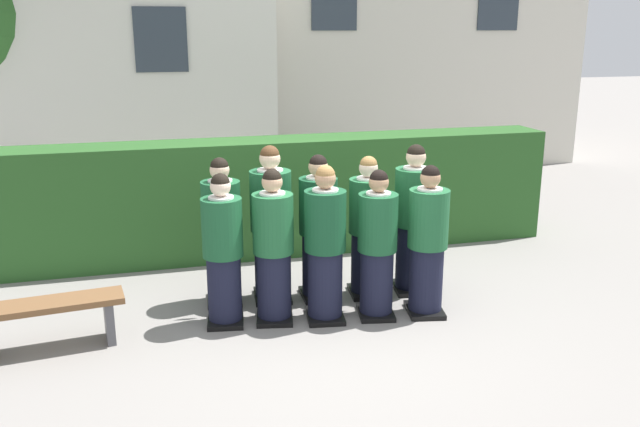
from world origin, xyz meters
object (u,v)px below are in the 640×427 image
at_px(student_rear_row_1, 271,227).
at_px(student_front_row_3, 377,248).
at_px(student_front_row_2, 325,248).
at_px(student_rear_row_2, 318,231).
at_px(student_rear_row_3, 367,230).
at_px(student_rear_row_4, 413,222).
at_px(student_front_row_4, 427,244).
at_px(student_front_row_1, 273,250).
at_px(student_front_row_0, 223,254).
at_px(wooden_bench, 47,315).
at_px(student_rear_row_0, 222,235).

bearing_deg(student_rear_row_1, student_front_row_3, -37.51).
distance_m(student_front_row_2, student_rear_row_2, 0.59).
relative_size(student_rear_row_3, student_rear_row_4, 0.94).
bearing_deg(student_front_row_4, student_rear_row_4, 80.34).
relative_size(student_front_row_1, student_front_row_3, 1.02).
distance_m(student_front_row_1, student_rear_row_4, 1.73).
bearing_deg(student_front_row_4, student_front_row_0, 171.71).
bearing_deg(wooden_bench, student_front_row_3, -1.00).
bearing_deg(student_front_row_1, student_rear_row_0, 125.34).
xyz_separation_m(student_front_row_1, student_rear_row_0, (-0.44, 0.62, 0.01)).
distance_m(student_front_row_0, student_front_row_3, 1.57).
bearing_deg(student_front_row_2, student_front_row_4, -7.24).
relative_size(student_front_row_4, student_rear_row_2, 0.98).
relative_size(student_front_row_4, student_rear_row_0, 0.99).
xyz_separation_m(student_front_row_3, wooden_bench, (-3.24, 0.06, -0.39)).
xyz_separation_m(student_front_row_1, student_front_row_4, (1.58, -0.25, 0.00)).
xyz_separation_m(student_rear_row_0, student_rear_row_2, (1.04, -0.15, 0.00)).
height_order(student_front_row_1, student_rear_row_1, student_rear_row_1).
bearing_deg(student_rear_row_1, student_front_row_4, -28.73).
bearing_deg(student_rear_row_4, student_rear_row_3, 178.05).
xyz_separation_m(student_front_row_4, student_rear_row_0, (-2.02, 0.87, 0.01)).
bearing_deg(student_front_row_3, student_rear_row_1, 142.49).
xyz_separation_m(student_front_row_0, wooden_bench, (-1.68, -0.17, -0.40)).
relative_size(student_front_row_2, student_rear_row_1, 0.94).
xyz_separation_m(student_front_row_1, student_rear_row_2, (0.60, 0.48, 0.01)).
xyz_separation_m(student_rear_row_0, student_rear_row_1, (0.53, -0.05, 0.06)).
xyz_separation_m(student_front_row_3, student_rear_row_3, (0.09, 0.58, 0.01)).
distance_m(student_front_row_0, student_front_row_1, 0.51).
xyz_separation_m(student_rear_row_0, wooden_bench, (-1.74, -0.74, -0.42)).
bearing_deg(wooden_bench, student_rear_row_3, 8.92).
bearing_deg(student_rear_row_4, student_front_row_3, -138.51).
xyz_separation_m(student_front_row_0, student_front_row_2, (1.02, -0.17, 0.03)).
relative_size(student_front_row_3, student_rear_row_2, 0.96).
height_order(student_front_row_3, wooden_bench, student_front_row_3).
relative_size(student_front_row_0, student_front_row_1, 0.98).
height_order(student_rear_row_1, wooden_bench, student_rear_row_1).
relative_size(student_rear_row_1, student_rear_row_3, 1.09).
relative_size(student_front_row_1, student_front_row_4, 1.00).
bearing_deg(student_rear_row_0, student_front_row_0, -96.22).
xyz_separation_m(student_rear_row_3, student_rear_row_4, (0.54, -0.02, 0.05)).
height_order(student_front_row_2, student_rear_row_4, student_rear_row_4).
xyz_separation_m(student_front_row_4, student_rear_row_1, (-1.49, 0.82, 0.07)).
relative_size(student_front_row_1, student_rear_row_3, 1.00).
bearing_deg(student_front_row_3, student_front_row_4, -8.25).
xyz_separation_m(student_front_row_4, wooden_bench, (-3.76, 0.13, -0.41)).
xyz_separation_m(student_front_row_3, student_rear_row_1, (-0.96, 0.74, 0.08)).
bearing_deg(student_front_row_0, student_front_row_2, -9.38).
bearing_deg(student_rear_row_2, student_rear_row_0, 172.01).
bearing_deg(wooden_bench, student_front_row_4, -2.02).
height_order(student_front_row_4, student_rear_row_3, student_front_row_4).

